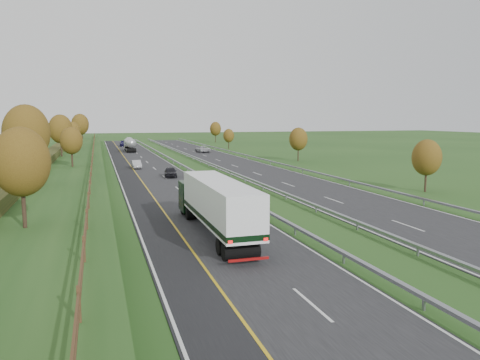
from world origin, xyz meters
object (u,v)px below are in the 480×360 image
at_px(car_small_far, 124,143).
at_px(car_silver_mid, 136,164).
at_px(box_lorry, 215,204).
at_px(road_tanker, 130,144).
at_px(car_oncoming, 203,149).
at_px(car_dark_near, 171,172).

bearing_deg(car_small_far, car_silver_mid, -88.29).
bearing_deg(car_silver_mid, box_lorry, -89.11).
height_order(road_tanker, car_oncoming, road_tanker).
bearing_deg(car_silver_mid, car_small_far, 87.48).
xyz_separation_m(road_tanker, car_oncoming, (16.85, -8.74, -1.04)).
bearing_deg(road_tanker, car_oncoming, -27.42).
bearing_deg(car_oncoming, car_dark_near, 67.36).
distance_m(car_small_far, car_oncoming, 36.03).
xyz_separation_m(box_lorry, car_oncoming, (16.87, 80.64, -1.50)).
distance_m(box_lorry, car_small_far, 112.32).
relative_size(road_tanker, car_dark_near, 2.66).
relative_size(box_lorry, road_tanker, 1.45).
distance_m(road_tanker, car_dark_near, 55.04).
distance_m(road_tanker, car_small_far, 22.96).
height_order(car_silver_mid, car_small_far, car_small_far).
bearing_deg(car_oncoming, road_tanker, -32.21).
xyz_separation_m(car_dark_near, car_silver_mid, (-3.74, 13.17, -0.05)).
distance_m(car_dark_near, car_small_far, 77.96).
bearing_deg(car_dark_near, car_small_far, 98.81).
height_order(box_lorry, car_dark_near, box_lorry).
distance_m(box_lorry, car_dark_near, 34.48).
bearing_deg(car_small_far, car_dark_near, -85.33).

